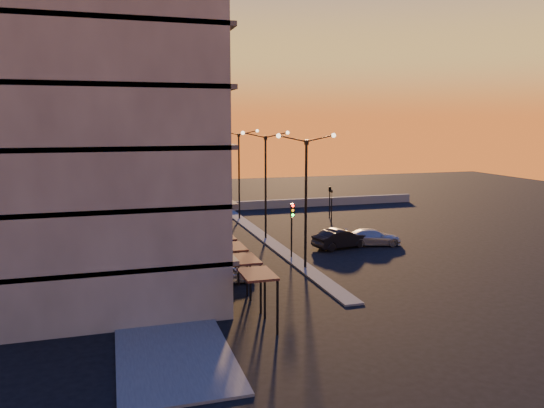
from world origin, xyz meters
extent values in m
plane|color=black|center=(0.00, 0.00, 0.00)|extent=(120.00, 120.00, 0.00)
cube|color=#4F4F4C|center=(-10.50, 4.00, 0.06)|extent=(5.00, 40.00, 0.12)
cube|color=#4F4F4C|center=(0.00, 10.00, 0.06)|extent=(1.20, 36.00, 0.12)
cube|color=slate|center=(2.00, 26.00, 0.50)|extent=(44.00, 0.50, 1.00)
cylinder|color=#645F58|center=(-14.00, 2.00, 12.50)|extent=(14.00, 14.00, 25.00)
cube|color=#645F58|center=(-14.00, -3.00, 12.50)|extent=(14.00, 10.00, 25.00)
cylinder|color=black|center=(-14.00, 2.00, 1.60)|extent=(14.16, 14.16, 2.40)
cube|color=black|center=(-6.80, -2.00, 3.60)|extent=(0.15, 3.20, 1.20)
cylinder|color=black|center=(0.00, 0.00, 4.50)|extent=(0.18, 0.18, 9.00)
cube|color=black|center=(0.00, 0.00, 8.90)|extent=(0.25, 0.25, 0.35)
sphere|color=#FFE5B2|center=(-2.00, 0.00, 9.35)|extent=(0.32, 0.32, 0.32)
sphere|color=#FFE5B2|center=(2.00, 0.00, 9.35)|extent=(0.32, 0.32, 0.32)
cylinder|color=black|center=(0.00, 10.00, 4.50)|extent=(0.18, 0.18, 9.00)
cube|color=black|center=(0.00, 10.00, 8.90)|extent=(0.25, 0.25, 0.35)
sphere|color=#FFE5B2|center=(-2.00, 10.00, 9.35)|extent=(0.32, 0.32, 0.32)
sphere|color=#FFE5B2|center=(2.00, 10.00, 9.35)|extent=(0.32, 0.32, 0.32)
cylinder|color=black|center=(0.00, 20.00, 4.50)|extent=(0.18, 0.18, 9.00)
cube|color=black|center=(0.00, 20.00, 8.90)|extent=(0.25, 0.25, 0.35)
sphere|color=#FFE5B2|center=(-2.00, 20.00, 9.35)|extent=(0.32, 0.32, 0.32)
sphere|color=#FFE5B2|center=(2.00, 20.00, 9.35)|extent=(0.32, 0.32, 0.32)
cylinder|color=black|center=(0.00, 3.00, 1.60)|extent=(0.12, 0.12, 3.20)
cube|color=black|center=(0.00, 2.82, 3.75)|extent=(0.28, 0.16, 1.00)
sphere|color=#FF0C05|center=(0.00, 2.72, 4.10)|extent=(0.20, 0.20, 0.20)
sphere|color=orange|center=(0.00, 2.72, 3.75)|extent=(0.20, 0.20, 0.20)
sphere|color=#0CFF26|center=(0.00, 2.72, 3.40)|extent=(0.20, 0.20, 0.20)
cylinder|color=black|center=(8.00, 14.00, 1.40)|extent=(0.12, 0.12, 2.80)
imported|color=black|center=(8.00, 14.00, 3.20)|extent=(0.13, 0.16, 0.80)
cylinder|color=black|center=(9.50, 18.00, 1.40)|extent=(0.12, 0.12, 2.80)
imported|color=black|center=(9.50, 18.00, 3.20)|extent=(0.42, 1.99, 0.80)
imported|color=#B1B3BA|center=(-5.99, -1.67, 0.64)|extent=(3.81, 1.64, 1.28)
imported|color=black|center=(5.00, 5.02, 0.79)|extent=(5.05, 2.65, 1.58)
imported|color=#A3A8AB|center=(8.00, 5.16, 0.68)|extent=(5.00, 2.83, 1.37)
camera|label=1|loc=(-12.80, -34.04, 10.27)|focal=35.00mm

